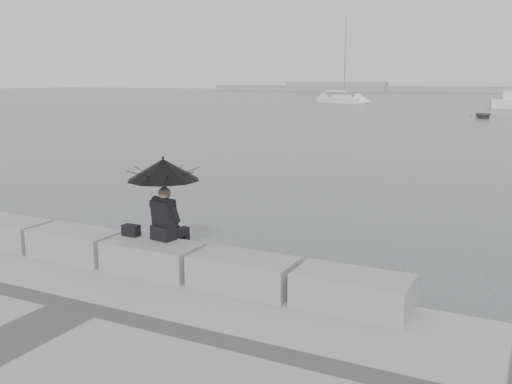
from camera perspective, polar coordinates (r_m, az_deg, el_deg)
The scene contains 11 objects.
ground at distance 10.17m, azimuth -8.61°, elevation -9.80°, with size 360.00×360.00×0.00m, color #414345.
stone_block_far_left at distance 11.89m, azimuth -23.51°, elevation -3.72°, with size 1.60×0.80×0.50m, color gray.
stone_block_left at distance 10.66m, azimuth -17.64°, elevation -4.96°, with size 1.60×0.80×0.50m, color gray.
stone_block_centre at distance 9.58m, azimuth -10.31°, elevation -6.43°, with size 1.60×0.80×0.50m, color gray.
stone_block_right at distance 8.70m, azimuth -1.25°, elevation -8.08°, with size 1.60×0.80×0.50m, color gray.
stone_block_far_right at distance 8.08m, azimuth 9.59°, elevation -9.79°, with size 1.60×0.80×0.50m, color gray.
seated_person at distance 9.45m, azimuth -9.26°, elevation 1.26°, with size 1.21×1.21×1.39m.
bag at distance 9.96m, azimuth -12.39°, elevation -3.76°, with size 0.30×0.17×0.19m, color black.
distant_landmass at distance 162.79m, azimuth 22.46°, elevation 9.47°, with size 180.00×8.00×2.80m.
sailboat_left at distance 88.13m, azimuth 8.53°, elevation 9.13°, with size 7.61×4.24×12.90m.
dinghy at distance 58.46m, azimuth 21.74°, elevation 7.18°, with size 3.18×1.35×0.54m, color slate.
Camera 1 is at (5.59, -7.68, 3.63)m, focal length 40.00 mm.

